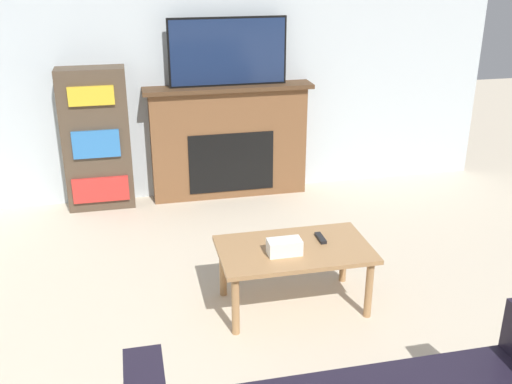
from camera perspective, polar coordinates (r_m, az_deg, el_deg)
The scene contains 7 objects.
wall_back at distance 5.73m, azimuth -5.55°, elevation 12.72°, with size 5.83×0.06×2.70m.
fireplace at distance 5.81m, azimuth -2.57°, elevation 4.86°, with size 1.60×0.28×1.10m.
tv at distance 5.60m, azimuth -2.69°, elevation 13.19°, with size 1.09×0.03×0.62m.
coffee_table at distance 4.01m, azimuth 3.67°, elevation -6.01°, with size 1.01×0.59×0.44m.
tissue_box at distance 3.88m, azimuth 2.72°, elevation -5.24°, with size 0.22×0.12×0.10m.
remote_control at distance 4.10m, azimuth 6.17°, elevation -4.38°, with size 0.04×0.15×0.02m.
bookshelf at distance 5.69m, azimuth -14.95°, elevation 4.80°, with size 0.60×0.29×1.32m.
Camera 1 is at (-0.69, -1.02, 2.28)m, focal length 42.00 mm.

